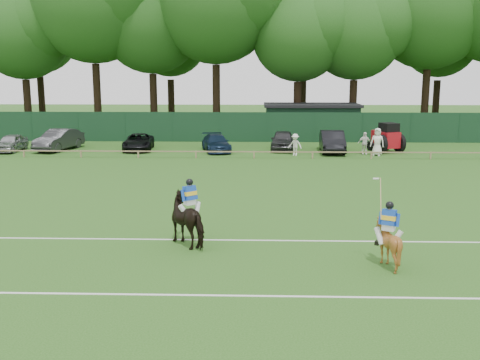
{
  "coord_description": "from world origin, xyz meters",
  "views": [
    {
      "loc": [
        1.22,
        -20.09,
        5.91
      ],
      "look_at": [
        0.5,
        3.0,
        1.4
      ],
      "focal_mm": 42.0,
      "sensor_mm": 36.0,
      "label": 1
    }
  ],
  "objects_px": {
    "sedan_silver": "(11,143)",
    "hatch_grey": "(283,140)",
    "tractor": "(387,138)",
    "spectator_right": "(377,142)",
    "sedan_grey": "(59,140)",
    "horse_chestnut": "(388,243)",
    "suv_black": "(138,142)",
    "utility_shed": "(311,121)",
    "estate_black": "(332,142)",
    "sedan_navy": "(216,143)",
    "spectator_mid": "(364,143)",
    "spectator_left": "(295,145)",
    "horse_dark": "(190,219)"
  },
  "relations": [
    {
      "from": "sedan_silver",
      "to": "hatch_grey",
      "type": "height_order",
      "value": "hatch_grey"
    },
    {
      "from": "tractor",
      "to": "spectator_right",
      "type": "bearing_deg",
      "value": -140.34
    },
    {
      "from": "sedan_grey",
      "to": "tractor",
      "type": "xyz_separation_m",
      "value": [
        24.54,
        -0.22,
        0.24
      ]
    },
    {
      "from": "horse_chestnut",
      "to": "spectator_right",
      "type": "relative_size",
      "value": 0.73
    },
    {
      "from": "horse_chestnut",
      "to": "suv_black",
      "type": "xyz_separation_m",
      "value": [
        -12.99,
        25.18,
        -0.09
      ]
    },
    {
      "from": "sedan_grey",
      "to": "utility_shed",
      "type": "distance_m",
      "value": 21.51
    },
    {
      "from": "estate_black",
      "to": "utility_shed",
      "type": "bearing_deg",
      "value": 97.38
    },
    {
      "from": "suv_black",
      "to": "utility_shed",
      "type": "distance_m",
      "value": 16.09
    },
    {
      "from": "sedan_navy",
      "to": "spectator_mid",
      "type": "relative_size",
      "value": 2.67
    },
    {
      "from": "sedan_navy",
      "to": "spectator_left",
      "type": "bearing_deg",
      "value": -31.26
    },
    {
      "from": "spectator_left",
      "to": "spectator_mid",
      "type": "bearing_deg",
      "value": 30.25
    },
    {
      "from": "horse_chestnut",
      "to": "spectator_mid",
      "type": "xyz_separation_m",
      "value": [
        3.66,
        23.56,
        0.09
      ]
    },
    {
      "from": "utility_shed",
      "to": "hatch_grey",
      "type": "bearing_deg",
      "value": -110.21
    },
    {
      "from": "sedan_silver",
      "to": "tractor",
      "type": "distance_m",
      "value": 27.89
    },
    {
      "from": "sedan_silver",
      "to": "spectator_mid",
      "type": "distance_m",
      "value": 26.03
    },
    {
      "from": "hatch_grey",
      "to": "tractor",
      "type": "xyz_separation_m",
      "value": [
        7.62,
        -0.86,
        0.29
      ]
    },
    {
      "from": "sedan_navy",
      "to": "spectator_right",
      "type": "distance_m",
      "value": 11.66
    },
    {
      "from": "spectator_left",
      "to": "spectator_right",
      "type": "xyz_separation_m",
      "value": [
        5.79,
        0.09,
        0.21
      ]
    },
    {
      "from": "horse_chestnut",
      "to": "suv_black",
      "type": "distance_m",
      "value": 28.33
    },
    {
      "from": "horse_dark",
      "to": "sedan_navy",
      "type": "bearing_deg",
      "value": -129.7
    },
    {
      "from": "utility_shed",
      "to": "tractor",
      "type": "bearing_deg",
      "value": -61.12
    },
    {
      "from": "horse_dark",
      "to": "hatch_grey",
      "type": "height_order",
      "value": "horse_dark"
    },
    {
      "from": "sedan_navy",
      "to": "spectator_left",
      "type": "height_order",
      "value": "spectator_left"
    },
    {
      "from": "suv_black",
      "to": "spectator_left",
      "type": "bearing_deg",
      "value": -16.69
    },
    {
      "from": "spectator_mid",
      "to": "hatch_grey",
      "type": "bearing_deg",
      "value": 156.85
    },
    {
      "from": "tractor",
      "to": "sedan_navy",
      "type": "bearing_deg",
      "value": 160.23
    },
    {
      "from": "hatch_grey",
      "to": "sedan_silver",
      "type": "bearing_deg",
      "value": -171.93
    },
    {
      "from": "horse_chestnut",
      "to": "sedan_navy",
      "type": "xyz_separation_m",
      "value": [
        -7.08,
        24.71,
        -0.09
      ]
    },
    {
      "from": "sedan_grey",
      "to": "horse_dark",
      "type": "bearing_deg",
      "value": -48.33
    },
    {
      "from": "sedan_silver",
      "to": "sedan_navy",
      "type": "xyz_separation_m",
      "value": [
        15.28,
        0.42,
        -0.01
      ]
    },
    {
      "from": "estate_black",
      "to": "horse_chestnut",
      "type": "bearing_deg",
      "value": -90.81
    },
    {
      "from": "horse_chestnut",
      "to": "hatch_grey",
      "type": "bearing_deg",
      "value": -56.0
    },
    {
      "from": "horse_chestnut",
      "to": "tractor",
      "type": "height_order",
      "value": "tractor"
    },
    {
      "from": "horse_dark",
      "to": "estate_black",
      "type": "distance_m",
      "value": 23.91
    },
    {
      "from": "sedan_navy",
      "to": "horse_chestnut",
      "type": "bearing_deg",
      "value": -87.48
    },
    {
      "from": "sedan_navy",
      "to": "sedan_silver",
      "type": "bearing_deg",
      "value": 168.11
    },
    {
      "from": "spectator_mid",
      "to": "spectator_left",
      "type": "bearing_deg",
      "value": -174.87
    },
    {
      "from": "horse_dark",
      "to": "horse_chestnut",
      "type": "bearing_deg",
      "value": 120.9
    },
    {
      "from": "suv_black",
      "to": "hatch_grey",
      "type": "height_order",
      "value": "hatch_grey"
    },
    {
      "from": "sedan_navy",
      "to": "spectator_right",
      "type": "bearing_deg",
      "value": -22.09
    },
    {
      "from": "sedan_navy",
      "to": "tractor",
      "type": "xyz_separation_m",
      "value": [
        12.6,
        0.13,
        0.4
      ]
    },
    {
      "from": "hatch_grey",
      "to": "utility_shed",
      "type": "relative_size",
      "value": 0.51
    },
    {
      "from": "spectator_left",
      "to": "sedan_grey",
      "type": "bearing_deg",
      "value": -164.67
    },
    {
      "from": "sedan_navy",
      "to": "tractor",
      "type": "height_order",
      "value": "tractor"
    },
    {
      "from": "hatch_grey",
      "to": "spectator_mid",
      "type": "bearing_deg",
      "value": -16.35
    },
    {
      "from": "spectator_mid",
      "to": "tractor",
      "type": "relative_size",
      "value": 0.54
    },
    {
      "from": "sedan_silver",
      "to": "estate_black",
      "type": "bearing_deg",
      "value": -0.6
    },
    {
      "from": "suv_black",
      "to": "tractor",
      "type": "distance_m",
      "value": 18.52
    },
    {
      "from": "estate_black",
      "to": "spectator_left",
      "type": "xyz_separation_m",
      "value": [
        -2.84,
        -1.71,
        -0.02
      ]
    },
    {
      "from": "sedan_grey",
      "to": "estate_black",
      "type": "relative_size",
      "value": 1.0
    }
  ]
}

